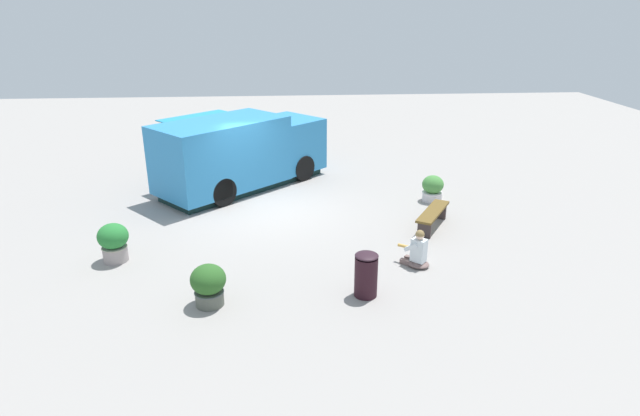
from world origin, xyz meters
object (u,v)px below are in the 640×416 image
Objects in this scene: planter_flowering_side at (209,284)px; trash_bin at (366,274)px; food_truck at (241,154)px; planter_flowering_far at (433,188)px; plaza_bench at (433,215)px; person_customer at (417,252)px; planter_flowering_near at (114,241)px.

trash_bin is (-3.08, -0.13, 0.02)m from planter_flowering_side.
planter_flowering_far is (-5.70, 1.65, -0.70)m from food_truck.
plaza_bench is at bearing 74.89° from planter_flowering_far.
food_truck is 5.85× the size of trash_bin.
food_truck reaches higher than planter_flowering_side.
planter_flowering_far is at bearing -109.63° from person_customer.
planter_flowering_near is at bearing 22.23° from planter_flowering_far.
person_customer is 6.83m from planter_flowering_near.
planter_flowering_far is at bearing -137.23° from planter_flowering_side.
person_customer is (-4.23, 5.77, -0.76)m from food_truck.
planter_flowering_far is 0.45× the size of plaza_bench.
planter_flowering_far is at bearing -117.83° from trash_bin.
food_truck reaches higher than plaza_bench.
planter_flowering_near is at bearing -41.23° from planter_flowering_side.
food_truck reaches higher than person_customer.
planter_flowering_far is 0.92× the size of planter_flowering_side.
planter_flowering_near is 5.78m from trash_bin.
planter_flowering_far is 6.01m from trash_bin.
planter_flowering_side is at bearing 42.77° from planter_flowering_far.
planter_flowering_side is at bearing 32.82° from plaza_bench.
food_truck is at bearing -35.29° from plaza_bench.
planter_flowering_side is (4.42, 1.33, 0.12)m from person_customer.
person_customer is at bearing -163.21° from planter_flowering_side.
planter_flowering_far is at bearing -157.77° from planter_flowering_near.
planter_flowering_far is at bearing 163.81° from food_truck.
food_truck is 6.25× the size of person_customer.
food_truck is 6.05× the size of planter_flowering_near.
planter_flowering_far is (-8.25, -3.37, -0.09)m from planter_flowering_near.
planter_flowering_near is at bearing -19.63° from trash_bin.
planter_flowering_near is 0.53× the size of plaza_bench.
planter_flowering_near is 7.83m from plaza_bench.
planter_flowering_side is (5.89, 5.45, 0.06)m from planter_flowering_far.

